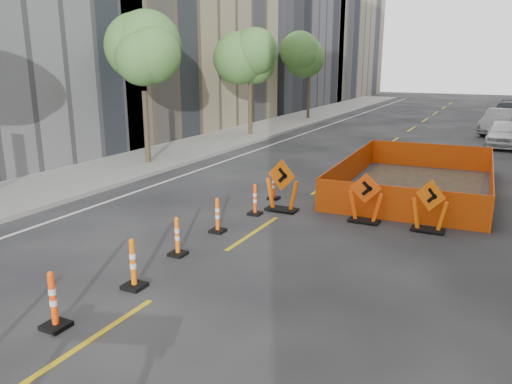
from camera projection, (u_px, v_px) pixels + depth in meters
The scene contains 20 objects.
ground_plane at pixel (166, 291), 10.25m from camera, with size 140.00×140.00×0.00m, color black.
sidewalk_left at pixel (165, 155), 24.50m from camera, with size 4.00×90.00×0.15m, color gray.
bld_left_d at pixel (262, 36), 49.70m from camera, with size 12.00×16.00×14.00m, color #4C4C51.
bld_left_e at pixel (319, 16), 63.10m from camera, with size 12.00×20.00×20.00m, color gray.
tree_l_b at pixel (143, 62), 21.38m from camera, with size 2.80×2.80×5.95m.
tree_l_c at pixel (250, 62), 30.02m from camera, with size 2.80×2.80×5.95m.
tree_l_d at pixel (309, 61), 38.65m from camera, with size 2.80×2.80×5.95m.
channelizer_2 at pixel (53, 300), 8.69m from camera, with size 0.43×0.43×1.08m, color #F0410A, non-canonical shape.
channelizer_3 at pixel (133, 263), 10.24m from camera, with size 0.43×0.43×1.09m, color #E65F09, non-canonical shape.
channelizer_4 at pixel (177, 236), 11.99m from camera, with size 0.38×0.38×0.97m, color #FF670A, non-canonical shape.
channelizer_5 at pixel (217, 215), 13.63m from camera, with size 0.39×0.39×0.98m, color #FA570A, non-canonical shape.
channelizer_6 at pixel (255, 199), 15.18m from camera, with size 0.38×0.38×0.98m, color #F0430A, non-canonical shape.
channelizer_7 at pixel (274, 186), 16.92m from camera, with size 0.37×0.37×0.95m, color #FF400A, non-canonical shape.
chevron_sign_left at pixel (282, 185), 15.50m from camera, with size 1.10×0.66×1.66m, color #E55D09, non-canonical shape.
chevron_sign_center at pixel (365, 198), 14.41m from camera, with size 0.99×0.59×1.49m, color #FF4D0A, non-canonical shape.
chevron_sign_right at pixel (430, 206), 13.63m from camera, with size 0.99×0.59×1.48m, color #E55C09, non-canonical shape.
safety_fence at pixel (417, 175), 18.25m from camera, with size 4.97×8.47×1.06m, color #E6600C, non-canonical shape.
parked_car_near at pixel (503, 133), 27.29m from camera, with size 1.70×4.22×1.44m, color white.
parked_car_mid at pixel (500, 122), 31.83m from camera, with size 1.69×4.85×1.60m, color gray.
parked_car_far at pixel (509, 113), 36.71m from camera, with size 2.32×5.71×1.66m, color black.
Camera 1 is at (5.89, -7.55, 4.58)m, focal length 35.00 mm.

